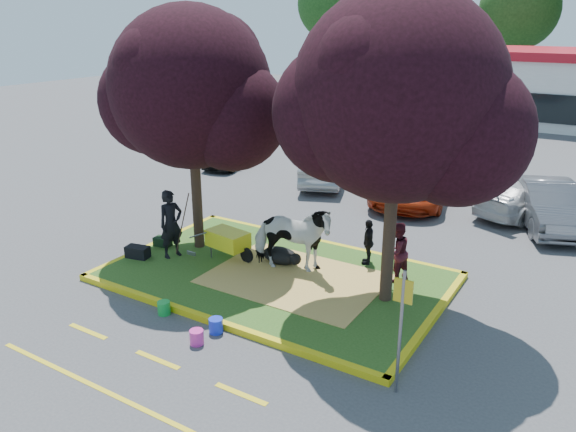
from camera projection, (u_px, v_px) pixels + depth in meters
The scene contains 31 objects.
ground at pixel (275, 279), 14.25m from camera, with size 90.00×90.00×0.00m, color #424244.
median_island at pixel (275, 276), 14.23m from camera, with size 8.00×5.00×0.15m, color #2C531A.
curb_near at pixel (210, 320), 12.16m from camera, with size 8.30×0.16×0.15m, color yellow.
curb_far at pixel (323, 243), 16.30m from camera, with size 8.30×0.16×0.15m, color yellow.
curb_left at pixel (157, 244), 16.24m from camera, with size 0.16×5.30×0.15m, color yellow.
curb_right at pixel (432, 319), 12.22m from camera, with size 0.16×5.30×0.15m, color yellow.
straw_bedding at pixel (295, 279), 13.91m from camera, with size 4.20×3.00×0.01m, color #E4BE5E.
tree_purple_left at pixel (191, 96), 14.47m from camera, with size 5.06×4.20×6.51m.
tree_purple_right at pixel (398, 106), 11.43m from camera, with size 5.30×4.40×6.82m.
fire_lane_stripe_a at pixel (88, 331), 11.87m from camera, with size 1.10×0.12×0.01m, color yellow.
fire_lane_stripe_b at pixel (158, 360), 10.88m from camera, with size 1.10×0.12×0.01m, color yellow.
fire_lane_stripe_c at pixel (241, 394), 9.90m from camera, with size 1.10×0.12×0.01m, color yellow.
fire_lane_long at pixel (109, 393), 9.92m from camera, with size 6.00×0.10×0.01m, color yellow.
retail_building at pixel (545, 85), 34.97m from camera, with size 20.40×8.40×4.40m.
cow at pixel (292, 238), 14.08m from camera, with size 0.96×2.10×1.77m, color silver.
calf at pixel (280, 255), 14.72m from camera, with size 1.02×0.58×0.44m, color black.
handler at pixel (171, 224), 14.93m from camera, with size 0.68×0.44×1.86m, color black.
visitor_a at pixel (396, 252), 13.59m from camera, with size 0.73×0.57×1.51m, color #4B151F.
visitor_b at pixel (368, 242), 14.60m from camera, with size 0.71×0.30×1.22m, color black.
wheelbarrow at pixel (228, 240), 14.97m from camera, with size 2.01×0.83×0.75m.
gear_bag_dark at pixel (138, 252), 15.10m from camera, with size 0.62×0.34×0.32m, color black.
gear_bag_green at pixel (163, 242), 15.88m from camera, with size 0.47×0.29×0.25m, color black.
sign_post at pixel (401, 320), 9.48m from camera, with size 0.33×0.06×2.37m.
bucket_green at pixel (164, 308), 12.52m from camera, with size 0.29×0.29×0.31m, color green.
bucket_pink at pixel (197, 337), 11.37m from camera, with size 0.29×0.29×0.31m, color #E031A0.
bucket_blue at pixel (216, 326), 11.79m from camera, with size 0.30×0.30×0.32m, color #1C36E4.
car_black at pixel (231, 153), 24.89m from camera, with size 1.41×3.50×1.19m, color black.
car_silver at pixel (324, 165), 22.30m from camera, with size 1.52×4.36×1.43m, color gray.
car_red at pixel (414, 180), 20.23m from camera, with size 2.46×5.34×1.48m, color #A92B0E.
car_white at pixel (525, 197), 18.71m from camera, with size 1.67×4.11×1.19m, color silver.
car_grey at pixel (548, 205), 17.60m from camera, with size 1.52×4.36×1.44m, color #56585D.
Camera 1 is at (7.04, -10.81, 6.29)m, focal length 35.00 mm.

